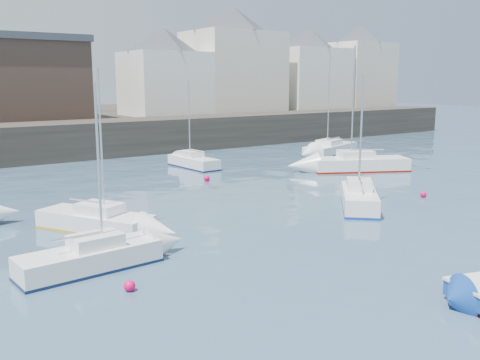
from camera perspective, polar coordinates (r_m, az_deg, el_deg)
water at (r=19.07m, az=21.45°, el=-9.93°), size 220.00×220.00×0.00m
quay_wall at (r=47.41m, az=-16.16°, el=4.21°), size 90.00×5.00×3.00m
land_strip at (r=64.66m, az=-21.38°, el=5.42°), size 90.00×32.00×2.80m
bldg_east_a at (r=62.51m, az=-0.72°, el=12.78°), size 13.36×13.36×11.80m
bldg_east_b at (r=68.90m, az=7.27°, el=11.72°), size 11.88×11.88×9.95m
bldg_east_c at (r=75.23m, az=12.48°, el=11.84°), size 11.14×11.14×10.95m
bldg_east_d at (r=57.45m, az=-8.03°, el=11.43°), size 11.14×11.14×8.95m
sailboat_a at (r=19.24m, az=-15.65°, el=-7.97°), size 5.03×1.96×6.39m
sailboat_b at (r=24.08m, az=-15.13°, el=-4.20°), size 4.11×5.53×6.91m
sailboat_c at (r=28.08m, az=12.58°, el=-1.85°), size 4.72×4.86×6.76m
sailboat_d at (r=39.45m, az=12.60°, el=1.74°), size 7.15×5.08×8.80m
sailboat_f at (r=40.10m, az=-5.00°, el=1.97°), size 1.85×5.00×6.40m
sailboat_g at (r=48.17m, az=9.62°, el=3.34°), size 6.87×4.03×8.28m
buoy_near at (r=17.30m, az=-11.68°, el=-11.52°), size 0.36×0.36×0.36m
buoy_mid at (r=31.62m, az=18.95°, el=-1.74°), size 0.34×0.34×0.34m
buoy_far at (r=34.73m, az=-3.56°, el=-0.11°), size 0.40×0.40×0.40m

